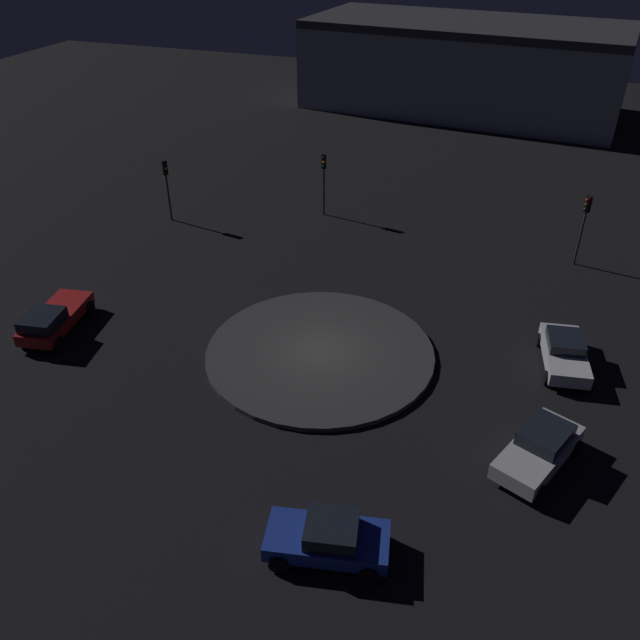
% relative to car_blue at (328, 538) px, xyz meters
% --- Properties ---
extents(ground_plane, '(119.83, 119.83, 0.00)m').
position_rel_car_blue_xyz_m(ground_plane, '(-10.03, -3.84, -0.72)').
color(ground_plane, black).
extents(roundabout_island, '(10.43, 10.43, 0.22)m').
position_rel_car_blue_xyz_m(roundabout_island, '(-10.03, -3.84, -0.61)').
color(roundabout_island, '#383838').
rests_on(roundabout_island, ground_plane).
extents(car_blue, '(2.61, 4.16, 1.43)m').
position_rel_car_blue_xyz_m(car_blue, '(0.00, 0.00, 0.00)').
color(car_blue, '#1E38A5').
rests_on(car_blue, ground_plane).
extents(car_silver, '(4.47, 3.18, 1.49)m').
position_rel_car_blue_xyz_m(car_silver, '(-6.30, 6.00, 0.04)').
color(car_silver, silver).
rests_on(car_silver, ground_plane).
extents(car_red, '(4.59, 2.65, 1.47)m').
position_rel_car_blue_xyz_m(car_red, '(-7.50, -16.46, 0.03)').
color(car_red, red).
rests_on(car_red, ground_plane).
extents(car_white, '(4.26, 2.50, 1.37)m').
position_rel_car_blue_xyz_m(car_white, '(-12.92, 6.63, -0.02)').
color(car_white, white).
rests_on(car_white, ground_plane).
extents(traffic_light_southwest, '(0.37, 0.39, 3.96)m').
position_rel_car_blue_xyz_m(traffic_light_southwest, '(-20.65, -17.81, 2.10)').
color(traffic_light_southwest, '#2D2D2D').
rests_on(traffic_light_southwest, ground_plane).
extents(traffic_light_northwest, '(0.39, 0.38, 4.10)m').
position_rel_car_blue_xyz_m(traffic_light_northwest, '(-23.08, 6.88, 2.20)').
color(traffic_light_northwest, '#2D2D2D').
rests_on(traffic_light_northwest, ground_plane).
extents(traffic_light_west, '(0.39, 0.35, 4.05)m').
position_rel_car_blue_xyz_m(traffic_light_west, '(-24.78, -8.83, 2.17)').
color(traffic_light_west, '#2D2D2D').
rests_on(traffic_light_west, ground_plane).
extents(store_building, '(15.74, 30.14, 7.96)m').
position_rel_car_blue_xyz_m(store_building, '(-53.22, -4.63, 3.26)').
color(store_building, '#8C939E').
rests_on(store_building, ground_plane).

